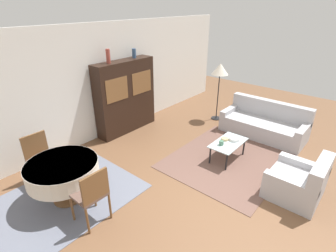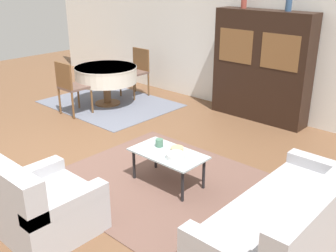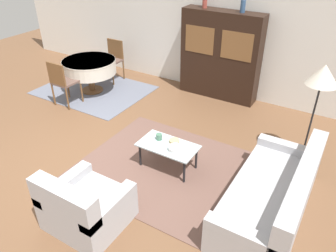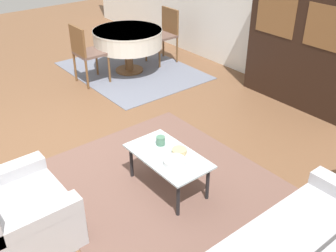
{
  "view_description": "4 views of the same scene",
  "coord_description": "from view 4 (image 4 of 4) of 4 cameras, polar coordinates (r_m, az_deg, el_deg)",
  "views": [
    {
      "loc": [
        -3.24,
        -1.51,
        3.1
      ],
      "look_at": [
        0.2,
        1.4,
        0.95
      ],
      "focal_mm": 28.0,
      "sensor_mm": 36.0,
      "label": 1
    },
    {
      "loc": [
        4.08,
        -2.45,
        2.4
      ],
      "look_at": [
        1.27,
        0.64,
        0.75
      ],
      "focal_mm": 42.0,
      "sensor_mm": 36.0,
      "label": 2
    },
    {
      "loc": [
        3.37,
        -2.82,
        3.22
      ],
      "look_at": [
        1.27,
        0.64,
        0.75
      ],
      "focal_mm": 35.0,
      "sensor_mm": 36.0,
      "label": 3
    },
    {
      "loc": [
        3.81,
        -1.4,
        2.65
      ],
      "look_at": [
        1.27,
        0.64,
        0.75
      ],
      "focal_mm": 42.0,
      "sensor_mm": 36.0,
      "label": 4
    }
  ],
  "objects": [
    {
      "name": "ground_plane",
      "position": [
        4.85,
        -15.53,
        -4.12
      ],
      "size": [
        14.0,
        14.0,
        0.0
      ],
      "primitive_type": "plane",
      "color": "brown"
    },
    {
      "name": "area_rug",
      "position": [
        4.17,
        -0.46,
        -9.05
      ],
      "size": [
        2.57,
        2.18,
        0.01
      ],
      "color": "brown",
      "rests_on": "ground_plane"
    },
    {
      "name": "dining_rug",
      "position": [
        7.02,
        -5.23,
        8.04
      ],
      "size": [
        2.38,
        1.84,
        0.01
      ],
      "color": "slate",
      "rests_on": "ground_plane"
    },
    {
      "name": "armchair",
      "position": [
        3.71,
        -21.92,
        -11.91
      ],
      "size": [
        0.91,
        0.85,
        0.81
      ],
      "color": "#B2B2B7",
      "rests_on": "ground_plane"
    },
    {
      "name": "coffee_table",
      "position": [
        3.97,
        0.0,
        -4.77
      ],
      "size": [
        0.9,
        0.5,
        0.4
      ],
      "color": "black",
      "rests_on": "area_rug"
    },
    {
      "name": "display_cabinet",
      "position": [
        5.87,
        19.26,
        11.45
      ],
      "size": [
        1.68,
        0.39,
        1.83
      ],
      "color": "black",
      "rests_on": "ground_plane"
    },
    {
      "name": "dining_table",
      "position": [
        6.8,
        -5.86,
        12.49
      ],
      "size": [
        1.16,
        1.16,
        0.73
      ],
      "color": "brown",
      "rests_on": "dining_rug"
    },
    {
      "name": "dining_chair_near",
      "position": [
        6.43,
        -11.87,
        10.69
      ],
      "size": [
        0.44,
        0.44,
        0.95
      ],
      "color": "brown",
      "rests_on": "dining_rug"
    },
    {
      "name": "dining_chair_far",
      "position": [
        7.25,
        -0.45,
        13.55
      ],
      "size": [
        0.44,
        0.44,
        0.95
      ],
      "rotation": [
        0.0,
        0.0,
        3.14
      ],
      "color": "brown",
      "rests_on": "dining_rug"
    },
    {
      "name": "cup",
      "position": [
        4.08,
        -1.08,
        -2.14
      ],
      "size": [
        0.09,
        0.09,
        0.1
      ],
      "color": "#4C7A60",
      "rests_on": "coffee_table"
    },
    {
      "name": "bowl",
      "position": [
        3.8,
        0.94,
        -5.2
      ],
      "size": [
        0.22,
        0.22,
        0.06
      ],
      "color": "white",
      "rests_on": "coffee_table"
    },
    {
      "name": "bowl_small",
      "position": [
        3.96,
        1.65,
        -3.66
      ],
      "size": [
        0.15,
        0.15,
        0.05
      ],
      "color": "tan",
      "rests_on": "coffee_table"
    }
  ]
}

